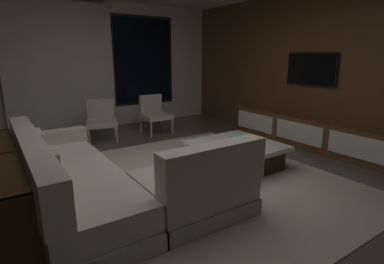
# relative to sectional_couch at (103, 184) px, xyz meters

# --- Properties ---
(floor) EXTENTS (9.20, 9.20, 0.00)m
(floor) POSITION_rel_sectional_couch_xyz_m (0.95, 0.13, -0.29)
(floor) COLOR #564C44
(back_wall_with_window) EXTENTS (6.60, 0.30, 2.70)m
(back_wall_with_window) POSITION_rel_sectional_couch_xyz_m (0.89, 3.75, 1.05)
(back_wall_with_window) COLOR beige
(back_wall_with_window) RESTS_ON floor
(media_wall) EXTENTS (0.12, 7.80, 2.70)m
(media_wall) POSITION_rel_sectional_couch_xyz_m (4.01, 0.13, 1.06)
(media_wall) COLOR brown
(media_wall) RESTS_ON floor
(area_rug) EXTENTS (3.20, 3.80, 0.01)m
(area_rug) POSITION_rel_sectional_couch_xyz_m (1.30, 0.03, -0.28)
(area_rug) COLOR beige
(area_rug) RESTS_ON floor
(sectional_couch) EXTENTS (1.98, 2.50, 0.82)m
(sectional_couch) POSITION_rel_sectional_couch_xyz_m (0.00, 0.00, 0.00)
(sectional_couch) COLOR #A49C8C
(sectional_couch) RESTS_ON floor
(coffee_table) EXTENTS (1.16, 1.16, 0.36)m
(coffee_table) POSITION_rel_sectional_couch_xyz_m (1.97, 0.15, -0.10)
(coffee_table) COLOR #311D0B
(coffee_table) RESTS_ON floor
(book_stack_on_coffee_table) EXTENTS (0.29, 0.20, 0.08)m
(book_stack_on_coffee_table) POSITION_rel_sectional_couch_xyz_m (2.10, 0.23, 0.11)
(book_stack_on_coffee_table) COLOR purple
(book_stack_on_coffee_table) RESTS_ON coffee_table
(accent_chair_near_window) EXTENTS (0.55, 0.57, 0.78)m
(accent_chair_near_window) POSITION_rel_sectional_couch_xyz_m (1.94, 2.63, 0.14)
(accent_chair_near_window) COLOR #B2ADA0
(accent_chair_near_window) RESTS_ON floor
(accent_chair_by_curtain) EXTENTS (0.67, 0.69, 0.78)m
(accent_chair_by_curtain) POSITION_rel_sectional_couch_xyz_m (0.83, 2.63, 0.14)
(accent_chair_by_curtain) COLOR #B2ADA0
(accent_chair_by_curtain) RESTS_ON floor
(media_console) EXTENTS (0.46, 3.10, 0.52)m
(media_console) POSITION_rel_sectional_couch_xyz_m (3.72, 0.18, -0.04)
(media_console) COLOR brown
(media_console) RESTS_ON floor
(mounted_tv) EXTENTS (0.05, 0.98, 0.57)m
(mounted_tv) POSITION_rel_sectional_couch_xyz_m (3.90, 0.38, 1.06)
(mounted_tv) COLOR black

